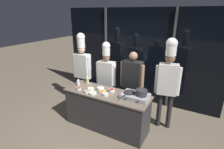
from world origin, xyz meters
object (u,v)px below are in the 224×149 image
(prep_bowl_garlic, at_px, (101,88))
(chef_head, at_px, (82,65))
(person_guest, at_px, (132,80))
(chef_sous, at_px, (106,73))
(prep_bowl_carrots, at_px, (103,91))
(squeeze_bottle_oil, at_px, (87,80))
(portable_stove, at_px, (135,96))
(stock_pot, at_px, (142,92))
(prep_bowl_noodles, at_px, (91,89))
(prep_bowl_bell_pepper, at_px, (112,90))
(frying_pan, at_px, (130,91))
(prep_bowl_bean_sprouts, at_px, (93,93))
(prep_bowl_chili_flakes, at_px, (79,89))
(chef_line, at_px, (168,77))
(prep_bowl_mushrooms, at_px, (87,91))
(prep_bowl_chicken, at_px, (105,94))
(squeeze_bottle_clear, at_px, (78,82))

(prep_bowl_garlic, relative_size, chef_head, 0.08)
(person_guest, bearing_deg, chef_sous, 1.70)
(prep_bowl_garlic, relative_size, prep_bowl_carrots, 1.08)
(squeeze_bottle_oil, relative_size, chef_sous, 0.10)
(portable_stove, relative_size, stock_pot, 2.14)
(prep_bowl_noodles, relative_size, prep_bowl_bell_pepper, 1.13)
(squeeze_bottle_oil, bearing_deg, frying_pan, -7.58)
(squeeze_bottle_oil, relative_size, prep_bowl_garlic, 1.14)
(prep_bowl_bell_pepper, bearing_deg, chef_head, 156.24)
(prep_bowl_noodles, distance_m, prep_bowl_bell_pepper, 0.49)
(portable_stove, relative_size, person_guest, 0.33)
(prep_bowl_bell_pepper, xyz_separation_m, chef_head, (-1.24, 0.55, 0.26))
(prep_bowl_bean_sprouts, relative_size, prep_bowl_chili_flakes, 1.63)
(chef_line, bearing_deg, stock_pot, 46.90)
(prep_bowl_carrots, bearing_deg, portable_stove, 8.04)
(stock_pot, distance_m, prep_bowl_bean_sprouts, 1.05)
(prep_bowl_mushrooms, distance_m, chef_sous, 0.92)
(stock_pot, distance_m, prep_bowl_bell_pepper, 0.73)
(squeeze_bottle_oil, distance_m, prep_bowl_bell_pepper, 0.77)
(stock_pot, bearing_deg, prep_bowl_bean_sprouts, -164.81)
(squeeze_bottle_oil, height_order, prep_bowl_noodles, squeeze_bottle_oil)
(prep_bowl_bean_sprouts, xyz_separation_m, prep_bowl_garlic, (0.01, 0.29, 0.00))
(chef_sous, bearing_deg, prep_bowl_garlic, 107.24)
(chef_head, distance_m, chef_line, 2.33)
(prep_bowl_mushrooms, bearing_deg, prep_bowl_carrots, 30.79)
(frying_pan, height_order, chef_line, chef_line)
(prep_bowl_carrots, distance_m, chef_line, 1.46)
(prep_bowl_chicken, relative_size, chef_line, 0.06)
(prep_bowl_noodles, height_order, prep_bowl_bean_sprouts, prep_bowl_bean_sprouts)
(stock_pot, distance_m, prep_bowl_mushrooms, 1.21)
(portable_stove, height_order, prep_bowl_carrots, portable_stove)
(frying_pan, xyz_separation_m, person_guest, (-0.19, 0.60, 0.02))
(prep_bowl_chili_flakes, distance_m, person_guest, 1.29)
(squeeze_bottle_clear, bearing_deg, chef_sous, 60.87)
(squeeze_bottle_oil, distance_m, prep_bowl_garlic, 0.50)
(prep_bowl_noodles, relative_size, prep_bowl_mushrooms, 1.36)
(portable_stove, distance_m, prep_bowl_mushrooms, 1.08)
(prep_bowl_bell_pepper, relative_size, chef_head, 0.07)
(prep_bowl_mushrooms, xyz_separation_m, prep_bowl_chicken, (0.43, 0.09, -0.00))
(prep_bowl_mushrooms, relative_size, chef_sous, 0.06)
(chef_sous, bearing_deg, prep_bowl_carrots, 113.21)
(chef_sous, bearing_deg, frying_pan, 144.92)
(stock_pot, xyz_separation_m, prep_bowl_noodles, (-1.18, -0.10, -0.14))
(portable_stove, distance_m, prep_bowl_chili_flakes, 1.32)
(prep_bowl_bean_sprouts, height_order, person_guest, person_guest)
(frying_pan, xyz_separation_m, chef_sous, (-0.94, 0.63, 0.05))
(squeeze_bottle_oil, bearing_deg, prep_bowl_bell_pepper, -9.02)
(stock_pot, relative_size, prep_bowl_chili_flakes, 2.54)
(prep_bowl_mushrooms, xyz_separation_m, chef_line, (1.54, 0.87, 0.33))
(prep_bowl_garlic, distance_m, prep_bowl_carrots, 0.18)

